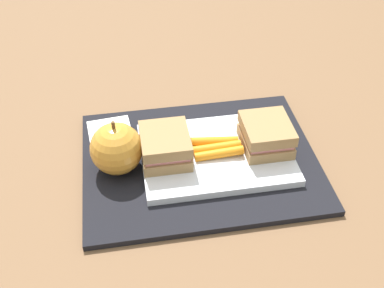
# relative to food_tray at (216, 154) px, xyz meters

# --- Properties ---
(ground_plane) EXTENTS (2.40, 2.40, 0.00)m
(ground_plane) POSITION_rel_food_tray_xyz_m (0.03, 0.00, -0.02)
(ground_plane) COLOR brown
(lunchbag_mat) EXTENTS (0.36, 0.28, 0.01)m
(lunchbag_mat) POSITION_rel_food_tray_xyz_m (0.03, 0.00, -0.01)
(lunchbag_mat) COLOR black
(lunchbag_mat) RESTS_ON ground_plane
(food_tray) EXTENTS (0.23, 0.17, 0.01)m
(food_tray) POSITION_rel_food_tray_xyz_m (0.00, 0.00, 0.00)
(food_tray) COLOR white
(food_tray) RESTS_ON lunchbag_mat
(sandwich_half_left) EXTENTS (0.07, 0.08, 0.04)m
(sandwich_half_left) POSITION_rel_food_tray_xyz_m (-0.08, 0.00, 0.03)
(sandwich_half_left) COLOR #9E7A4C
(sandwich_half_left) RESTS_ON food_tray
(sandwich_half_right) EXTENTS (0.07, 0.08, 0.04)m
(sandwich_half_right) POSITION_rel_food_tray_xyz_m (0.08, 0.00, 0.03)
(sandwich_half_right) COLOR #9E7A4C
(sandwich_half_right) RESTS_ON food_tray
(carrot_sticks_bundle) EXTENTS (0.08, 0.04, 0.02)m
(carrot_sticks_bundle) POSITION_rel_food_tray_xyz_m (-0.00, -0.00, 0.01)
(carrot_sticks_bundle) COLOR orange
(carrot_sticks_bundle) RESTS_ON food_tray
(apple) EXTENTS (0.08, 0.08, 0.09)m
(apple) POSITION_rel_food_tray_xyz_m (0.15, 0.00, 0.03)
(apple) COLOR gold
(apple) RESTS_ON lunchbag_mat
(paper_napkin) EXTENTS (0.08, 0.08, 0.00)m
(paper_napkin) POSITION_rel_food_tray_xyz_m (0.16, -0.09, -0.00)
(paper_napkin) COLOR white
(paper_napkin) RESTS_ON lunchbag_mat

